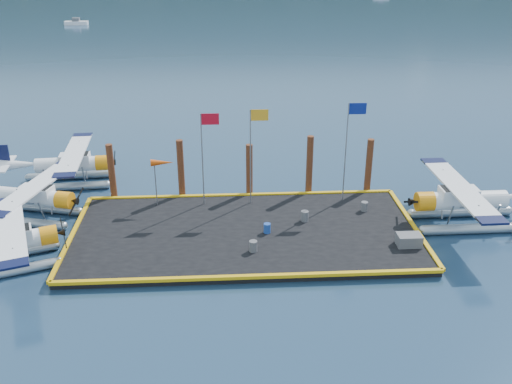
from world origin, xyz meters
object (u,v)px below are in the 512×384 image
crate (409,240)px  piling_3 (309,167)px  drum_4 (364,206)px  piling_1 (181,171)px  flagpole_red (205,145)px  seaplane_b (32,199)px  piling_0 (112,173)px  drum_2 (305,216)px  seaplane_a (7,245)px  piling_4 (369,168)px  windsock (162,164)px  piling_2 (249,172)px  flagpole_blue (350,138)px  drum_3 (253,246)px  drum_1 (267,228)px  seaplane_d (463,203)px  flagpole_yellow (254,142)px  seaplane_c (71,166)px

crate → piling_3: 9.03m
drum_4 → piling_1: piling_1 is taller
drum_4 → flagpole_red: size_ratio=0.10×
seaplane_b → piling_0: (4.51, 2.35, 0.65)m
flagpole_red → drum_2: bearing=-25.2°
seaplane_a → piling_4: size_ratio=2.08×
drum_2 → windsock: (-8.66, 2.79, 2.51)m
drum_4 → flagpole_red: 10.65m
crate → piling_3: piling_3 is taller
seaplane_b → windsock: windsock is taller
drum_2 → piling_2: piling_2 is taller
flagpole_red → flagpole_blue: size_ratio=0.92×
seaplane_b → windsock: (7.98, 0.75, 1.88)m
flagpole_blue → piling_2: bearing=165.5°
crate → flagpole_blue: 7.63m
flagpole_red → windsock: 2.97m
drum_4 → piling_2: piling_2 is taller
flagpole_red → piling_4: flagpole_red is taller
seaplane_a → drum_3: 13.01m
piling_3 → piling_4: piling_3 is taller
drum_3 → windsock: size_ratio=0.20×
drum_1 → piling_0: bearing=149.5°
crate → seaplane_a: bearing=-179.2°
crate → piling_2: 11.53m
crate → flagpole_red: (-11.29, 6.10, 3.66)m
piling_0 → seaplane_a: bearing=-117.5°
piling_2 → flagpole_blue: bearing=-14.5°
seaplane_d → flagpole_yellow: 13.22m
drum_4 → flagpole_blue: bearing=118.2°
drum_4 → piling_2: (-7.06, 3.21, 1.20)m
seaplane_b → crate: size_ratio=6.53×
windsock → piling_3: 9.72m
flagpole_red → flagpole_yellow: (3.00, 0.00, 0.12)m
crate → drum_1: bearing=165.8°
piling_0 → piling_4: same height
flagpole_red → flagpole_yellow: bearing=0.0°
seaplane_c → drum_4: size_ratio=15.04×
windsock → piling_3: piling_3 is taller
crate → flagpole_blue: (-2.30, 6.10, 3.95)m
piling_1 → drum_2: bearing=-29.9°
seaplane_d → drum_4: size_ratio=16.15×
seaplane_b → piling_3: size_ratio=2.02×
piling_0 → piling_3: bearing=0.0°
drum_1 → piling_2: size_ratio=0.15×
drum_1 → seaplane_c: bearing=146.3°
seaplane_d → drum_2: seaplane_d is taller
seaplane_d → windsock: bearing=79.7°
seaplane_a → piling_1: size_ratio=1.98×
drum_4 → drum_1: bearing=-158.2°
seaplane_b → drum_2: bearing=98.0°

